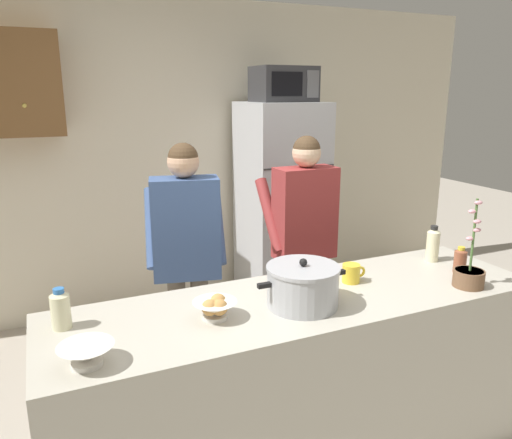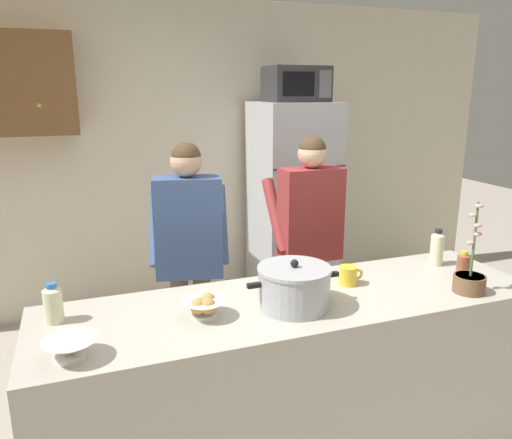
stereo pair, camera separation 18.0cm
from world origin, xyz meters
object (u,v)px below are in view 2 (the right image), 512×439
empty_bowl (70,348)px  coffee_mug (349,276)px  bottle_mid_counter (437,248)px  bottle_far_corner (53,303)px  potted_orchid (470,279)px  bread_bowl (204,306)px  refrigerator (293,207)px  person_near_pot (189,241)px  bottle_near_edge (463,265)px  cooking_pot (294,287)px  microwave (296,84)px  person_by_sink (309,227)px

empty_bowl → coffee_mug: bearing=11.9°
bottle_mid_counter → bottle_far_corner: bearing=-179.4°
bottle_far_corner → potted_orchid: (1.87, -0.35, -0.02)m
bread_bowl → empty_bowl: (-0.54, -0.16, -0.01)m
refrigerator → coffee_mug: 1.84m
person_near_pot → bottle_near_edge: bearing=-37.0°
cooking_pot → potted_orchid: bearing=-9.2°
bread_bowl → cooking_pot: bearing=-4.3°
cooking_pot → person_near_pot: bearing=105.4°
microwave → bottle_near_edge: size_ratio=3.34×
microwave → bread_bowl: 2.45m
refrigerator → person_by_sink: (-0.31, -0.95, 0.10)m
microwave → bottle_far_corner: (-1.87, -1.69, -0.91)m
microwave → person_by_sink: 1.35m
person_near_pot → bread_bowl: bearing=-98.7°
bread_bowl → potted_orchid: bearing=-7.6°
bread_bowl → empty_bowl: bearing=-163.2°
microwave → coffee_mug: bearing=-105.8°
empty_bowl → bottle_mid_counter: 1.95m
empty_bowl → refrigerator: bearing=48.6°
refrigerator → person_by_sink: refrigerator is taller
microwave → empty_bowl: microwave is taller
refrigerator → bottle_far_corner: bearing=-137.6°
coffee_mug → bottle_near_edge: (0.61, -0.12, 0.02)m
refrigerator → potted_orchid: size_ratio=3.96×
empty_bowl → bottle_mid_counter: size_ratio=0.96×
bottle_far_corner → potted_orchid: size_ratio=0.39×
bread_bowl → bottle_mid_counter: bearing=8.2°
cooking_pot → potted_orchid: size_ratio=0.99×
cooking_pot → empty_bowl: size_ratio=2.21×
person_near_pot → person_by_sink: 0.82m
person_near_pot → bottle_mid_counter: bearing=-30.5°
cooking_pot → bottle_mid_counter: bearing=13.3°
bottle_far_corner → potted_orchid: potted_orchid is taller
bottle_near_edge → empty_bowl: bearing=-175.3°
person_by_sink → potted_orchid: bearing=-74.3°
coffee_mug → potted_orchid: 0.57m
microwave → cooking_pot: size_ratio=1.09×
person_by_sink → bottle_near_edge: person_by_sink is taller
cooking_pot → bottle_far_corner: size_ratio=2.53×
bread_bowl → empty_bowl: size_ratio=0.96×
microwave → bottle_mid_counter: (0.11, -1.67, -0.89)m
person_by_sink → bottle_mid_counter: person_by_sink is taller
empty_bowl → bottle_near_edge: bearing=4.7°
refrigerator → cooking_pot: bearing=-114.2°
bottle_near_edge → bottle_mid_counter: bearing=90.3°
microwave → potted_orchid: bearing=-89.9°
person_by_sink → cooking_pot: size_ratio=3.59×
coffee_mug → bottle_far_corner: bearing=177.4°
microwave → bottle_near_edge: microwave is taller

